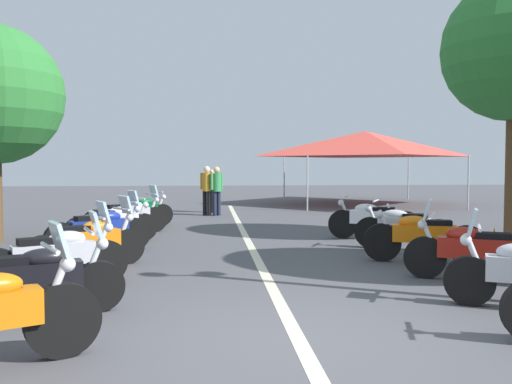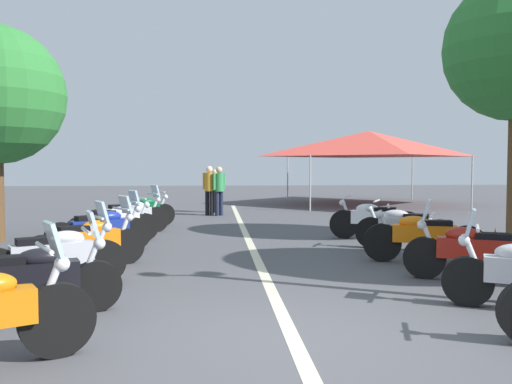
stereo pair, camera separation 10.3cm
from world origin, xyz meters
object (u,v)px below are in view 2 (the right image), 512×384
at_px(motorcycle_left_row_5, 114,223).
at_px(motorcycle_right_row_5, 375,219).
at_px(motorcycle_left_row_3, 89,241).
at_px(motorcycle_left_row_7, 141,211).
at_px(motorcycle_left_row_6, 129,215).
at_px(traffic_cone_2, 495,245).
at_px(motorcycle_right_row_3, 423,236).
at_px(motorcycle_left_row_4, 101,229).
at_px(bystander_3, 209,187).
at_px(motorcycle_right_row_4, 404,227).
at_px(bystander_2, 219,187).
at_px(motorcycle_left_row_2, 55,256).
at_px(motorcycle_left_row_1, 27,278).
at_px(motorcycle_right_row_2, 474,251).
at_px(event_tent, 369,144).
at_px(bystander_0, 215,187).

bearing_deg(motorcycle_left_row_5, motorcycle_right_row_5, -29.18).
relative_size(motorcycle_left_row_3, motorcycle_left_row_7, 0.95).
distance_m(motorcycle_left_row_6, motorcycle_right_row_5, 6.02).
bearing_deg(traffic_cone_2, motorcycle_right_row_3, 91.33).
xyz_separation_m(motorcycle_left_row_4, motorcycle_left_row_5, (1.33, -0.01, -0.02)).
bearing_deg(motorcycle_left_row_4, bystander_3, 42.48).
bearing_deg(motorcycle_right_row_4, bystander_2, -38.03).
distance_m(motorcycle_left_row_2, motorcycle_right_row_5, 7.44).
xyz_separation_m(motorcycle_left_row_1, motorcycle_left_row_6, (7.49, 0.05, 0.02)).
height_order(motorcycle_right_row_2, motorcycle_right_row_4, motorcycle_right_row_2).
height_order(motorcycle_left_row_2, motorcycle_right_row_5, motorcycle_left_row_2).
relative_size(motorcycle_left_row_2, bystander_3, 1.12).
xyz_separation_m(motorcycle_right_row_2, motorcycle_right_row_5, (4.54, 0.12, 0.00)).
xyz_separation_m(motorcycle_right_row_5, bystander_3, (6.26, 3.86, 0.52)).
relative_size(motorcycle_left_row_1, motorcycle_left_row_7, 1.11).
bearing_deg(motorcycle_left_row_2, motorcycle_left_row_7, 60.61).
height_order(motorcycle_left_row_2, motorcycle_left_row_7, motorcycle_left_row_2).
bearing_deg(motorcycle_left_row_4, motorcycle_left_row_5, 57.10).
relative_size(motorcycle_left_row_4, motorcycle_left_row_7, 1.01).
xyz_separation_m(motorcycle_right_row_2, motorcycle_right_row_4, (3.03, -0.03, -0.01)).
bearing_deg(motorcycle_left_row_2, event_tent, 31.81).
bearing_deg(motorcycle_left_row_4, bystander_2, 40.12).
height_order(bystander_0, event_tent, event_tent).
bearing_deg(motorcycle_right_row_3, motorcycle_right_row_5, -73.02).
bearing_deg(motorcycle_left_row_3, traffic_cone_2, -32.88).
bearing_deg(bystander_3, motorcycle_right_row_4, 61.62).
distance_m(motorcycle_right_row_5, bystander_3, 7.37).
relative_size(motorcycle_left_row_1, bystander_3, 1.22).
height_order(motorcycle_left_row_4, motorcycle_right_row_2, motorcycle_left_row_4).
relative_size(motorcycle_right_row_4, bystander_0, 1.19).
relative_size(motorcycle_left_row_2, motorcycle_right_row_3, 0.92).
bearing_deg(traffic_cone_2, motorcycle_left_row_3, 90.56).
bearing_deg(motorcycle_left_row_3, motorcycle_right_row_2, -47.93).
relative_size(motorcycle_left_row_3, motorcycle_left_row_6, 0.91).
bearing_deg(motorcycle_right_row_5, bystander_0, -41.51).
distance_m(motorcycle_left_row_5, event_tent, 14.33).
bearing_deg(motorcycle_left_row_4, motorcycle_right_row_5, -19.22).
height_order(motorcycle_left_row_3, motorcycle_left_row_7, motorcycle_left_row_3).
distance_m(bystander_0, bystander_2, 1.27).
xyz_separation_m(motorcycle_left_row_6, motorcycle_right_row_2, (-6.04, -5.95, -0.01)).
bearing_deg(bystander_0, motorcycle_left_row_4, -87.75).
bearing_deg(motorcycle_left_row_1, motorcycle_right_row_5, 25.49).
distance_m(motorcycle_left_row_7, bystander_3, 3.73).
relative_size(motorcycle_right_row_4, bystander_3, 1.10).
relative_size(motorcycle_left_row_3, motorcycle_left_row_5, 0.94).
bearing_deg(bystander_2, motorcycle_right_row_4, 167.56).
xyz_separation_m(motorcycle_left_row_3, bystander_0, (10.49, -2.12, 0.45)).
height_order(motorcycle_left_row_6, traffic_cone_2, motorcycle_left_row_6).
relative_size(motorcycle_left_row_5, motorcycle_right_row_3, 0.91).
xyz_separation_m(motorcycle_right_row_3, motorcycle_right_row_5, (2.98, -0.02, -0.00)).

